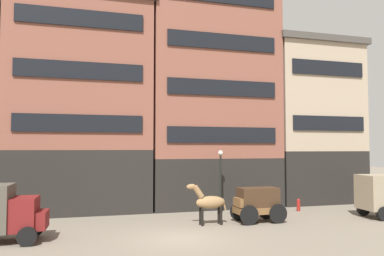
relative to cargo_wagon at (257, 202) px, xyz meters
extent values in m
plane|color=slate|center=(-5.25, -2.64, -1.15)|extent=(120.00, 120.00, 0.00)
cube|color=black|center=(-9.97, 7.89, 0.93)|extent=(9.34, 6.80, 4.15)
cube|color=brown|center=(-9.97, 7.89, 8.02)|extent=(9.34, 6.80, 10.03)
cube|color=#47423D|center=(-9.97, 7.89, 13.28)|extent=(9.84, 7.30, 0.50)
cube|color=black|center=(-9.97, 4.43, 4.68)|extent=(7.85, 0.12, 1.10)
cube|color=black|center=(-9.97, 4.43, 8.02)|extent=(7.85, 0.12, 1.10)
cube|color=black|center=(-9.97, 4.43, 11.36)|extent=(7.85, 0.12, 1.10)
cube|color=black|center=(-0.41, 7.89, 0.62)|extent=(9.47, 6.80, 3.54)
cube|color=brown|center=(-0.41, 7.89, 8.96)|extent=(9.47, 6.80, 13.12)
cube|color=black|center=(-0.41, 4.43, 4.03)|extent=(7.95, 0.12, 1.10)
cube|color=black|center=(-0.41, 4.43, 7.32)|extent=(7.95, 0.12, 1.10)
cube|color=black|center=(-0.41, 4.43, 10.60)|extent=(7.95, 0.12, 1.10)
cube|color=black|center=(8.10, 7.89, 0.87)|extent=(7.26, 6.80, 4.03)
cube|color=tan|center=(8.10, 7.89, 7.09)|extent=(7.26, 6.80, 8.41)
cube|color=#47423D|center=(8.10, 7.89, 11.55)|extent=(7.76, 7.30, 0.50)
cube|color=black|center=(8.10, 4.43, 4.99)|extent=(6.10, 0.12, 1.10)
cube|color=black|center=(8.10, 4.43, 9.20)|extent=(6.10, 0.12, 1.10)
cube|color=brown|center=(0.05, 0.00, -0.45)|extent=(2.73, 1.35, 0.36)
cube|color=#3D2819|center=(0.05, 0.00, 0.28)|extent=(2.32, 1.15, 1.10)
cube|color=brown|center=(-1.10, -0.02, 0.03)|extent=(0.42, 1.05, 0.50)
cylinder|color=black|center=(-0.83, -0.73, -0.60)|extent=(1.10, 0.10, 1.10)
cylinder|color=black|center=(-0.86, 0.69, -0.60)|extent=(1.10, 0.10, 1.10)
cylinder|color=black|center=(0.97, -0.69, -0.60)|extent=(1.10, 0.10, 1.10)
cylinder|color=black|center=(0.94, 0.73, -0.60)|extent=(1.10, 0.10, 1.10)
ellipsoid|color=#937047|center=(-2.85, 0.00, 0.10)|extent=(1.71, 0.63, 0.70)
cylinder|color=#937047|center=(-3.57, -0.01, 0.70)|extent=(0.67, 0.33, 0.76)
ellipsoid|color=#937047|center=(-3.97, -0.02, 1.00)|extent=(0.56, 0.25, 0.30)
cylinder|color=#937047|center=(-2.04, 0.02, -0.05)|extent=(0.27, 0.11, 0.65)
cylinder|color=black|center=(-3.39, -0.19, -0.67)|extent=(0.14, 0.14, 0.95)
cylinder|color=black|center=(-3.40, 0.17, -0.67)|extent=(0.14, 0.14, 0.95)
cylinder|color=black|center=(-2.30, -0.17, -0.67)|extent=(0.14, 0.14, 0.95)
cylinder|color=black|center=(-2.30, 0.19, -0.67)|extent=(0.14, 0.14, 0.95)
cube|color=maroon|center=(-12.44, -1.29, 0.12)|extent=(1.48, 1.77, 1.50)
cube|color=maroon|center=(-11.74, -1.33, -0.18)|extent=(0.97, 1.49, 0.80)
cube|color=silver|center=(-11.99, -1.32, 0.37)|extent=(0.26, 1.37, 0.64)
cylinder|color=black|center=(-11.94, -0.37, -0.73)|extent=(0.85, 0.26, 0.84)
cylinder|color=black|center=(-12.04, -2.26, -0.73)|extent=(0.85, 0.26, 0.84)
cube|color=gray|center=(8.13, -0.81, 0.42)|extent=(2.95, 2.13, 2.10)
cylinder|color=black|center=(7.46, 0.20, -0.73)|extent=(0.86, 0.29, 0.84)
cylinder|color=black|center=(7.30, -1.70, -0.73)|extent=(0.86, 0.29, 0.84)
cylinder|color=black|center=(10.42, 2.52, -0.72)|extent=(0.16, 0.16, 0.85)
cylinder|color=black|center=(10.62, 2.52, -0.72)|extent=(0.16, 0.16, 0.85)
cylinder|color=black|center=(10.52, 2.52, 0.01)|extent=(0.43, 0.43, 0.62)
sphere|color=tan|center=(10.52, 2.52, 0.45)|extent=(0.22, 0.22, 0.22)
cylinder|color=black|center=(10.52, 2.52, 0.55)|extent=(0.28, 0.28, 0.02)
cylinder|color=black|center=(10.52, 2.52, 0.60)|extent=(0.18, 0.18, 0.09)
cylinder|color=black|center=(-1.07, 3.22, 0.75)|extent=(0.12, 0.12, 3.80)
sphere|color=silver|center=(-1.07, 3.22, 2.81)|extent=(0.32, 0.32, 0.32)
cylinder|color=maroon|center=(4.41, 2.83, -0.80)|extent=(0.24, 0.24, 0.70)
sphere|color=maroon|center=(4.41, 2.83, -0.43)|extent=(0.22, 0.22, 0.22)
camera|label=1|loc=(-9.76, -20.47, 3.12)|focal=35.88mm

